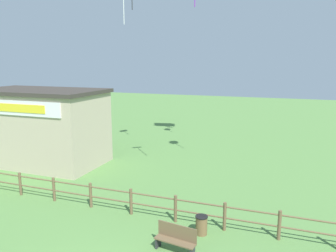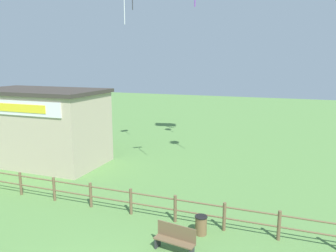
# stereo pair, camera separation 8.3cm
# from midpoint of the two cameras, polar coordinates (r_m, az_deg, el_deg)

# --- Properties ---
(wooden_fence) EXTENTS (19.49, 0.14, 1.22)m
(wooden_fence) POSITION_cam_midpoint_polar(r_m,az_deg,el_deg) (15.02, -2.85, -13.31)
(wooden_fence) COLOR brown
(wooden_fence) RESTS_ON ground_plane
(seaside_building) EXTENTS (8.79, 4.90, 5.09)m
(seaside_building) POSITION_cam_midpoint_polar(r_m,az_deg,el_deg) (24.08, -21.44, -0.04)
(seaside_building) COLOR #B7A88E
(seaside_building) RESTS_ON ground_plane
(park_bench_near_fence) EXTENTS (1.62, 0.63, 1.01)m
(park_bench_near_fence) POSITION_cam_midpoint_polar(r_m,az_deg,el_deg) (12.73, 1.18, -18.95)
(park_bench_near_fence) COLOR brown
(park_bench_near_fence) RESTS_ON ground_plane
(trash_bin) EXTENTS (0.51, 0.51, 0.78)m
(trash_bin) POSITION_cam_midpoint_polar(r_m,az_deg,el_deg) (13.92, 5.66, -16.79)
(trash_bin) COLOR brown
(trash_bin) RESTS_ON ground_plane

